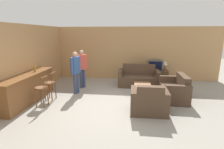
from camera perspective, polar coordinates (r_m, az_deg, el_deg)
The scene contains 17 objects.
ground_plane at distance 5.69m, azimuth 0.68°, elevation -10.34°, with size 24.00×24.00×0.00m, color gray.
wall_back at distance 8.86m, azimuth 3.27°, elevation 6.92°, with size 9.40×0.08×2.60m.
wall_left at distance 7.58m, azimuth -23.42°, elevation 4.78°, with size 0.08×8.60×2.60m.
bar_counter at distance 6.54m, azimuth -25.61°, elevation -4.01°, with size 0.55×2.66×0.95m.
bar_chair_near at distance 5.97m, azimuth -21.99°, elevation -4.75°, with size 0.40×0.40×0.98m.
bar_chair_mid at distance 6.46m, azimuth -19.54°, elevation -3.21°, with size 0.41×0.41×0.98m.
couch_far at distance 7.83m, azimuth 8.70°, elevation -1.30°, with size 1.77×0.88×0.92m.
armchair_near at distance 5.25m, azimuth 11.94°, elevation -8.82°, with size 1.06×0.83×0.89m.
loveseat_right at distance 6.57m, azimuth 19.81°, elevation -4.85°, with size 0.81×1.42×0.88m.
coffee_table at distance 6.60m, azimuth 10.00°, elevation -3.96°, with size 0.62×1.01×0.40m.
tv_unit at distance 8.71m, azimuth 13.64°, elevation -0.37°, with size 1.23×0.55×0.56m.
tv at distance 8.60m, azimuth 13.83°, elevation 3.01°, with size 0.64×0.46×0.49m.
bottle at distance 6.79m, azimuth -23.87°, elevation 1.95°, with size 0.07×0.07×0.28m.
book_on_table at distance 6.44m, azimuth 10.18°, elevation -3.75°, with size 0.21×0.20×0.02m.
table_lamp at distance 8.65m, azimuth 16.88°, elevation 3.61°, with size 0.28×0.28×0.47m.
person_by_window at distance 7.44m, azimuth -9.77°, elevation 2.53°, with size 0.38×0.44×1.61m.
person_by_counter at distance 6.78m, azimuth -11.78°, elevation 1.37°, with size 0.27×0.55×1.62m.
Camera 1 is at (0.56, -5.18, 2.28)m, focal length 28.00 mm.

